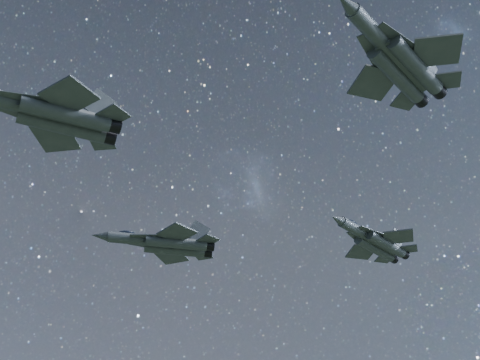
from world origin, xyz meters
name	(u,v)px	position (x,y,z in m)	size (l,w,h in m)	color
jet_lead	(50,114)	(-20.69, 0.72, 154.35)	(19.62, 13.77, 4.95)	#30373C
jet_left	(165,243)	(-0.11, 17.60, 152.20)	(17.11, 11.53, 4.31)	#30373C
jet_right	(398,60)	(5.98, -23.40, 153.90)	(17.46, 11.60, 4.44)	#30373C
jet_slot	(375,241)	(25.49, 5.19, 153.23)	(16.11, 10.90, 4.05)	#30373C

